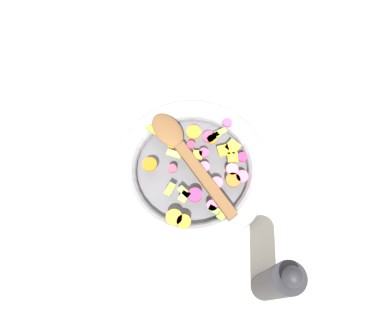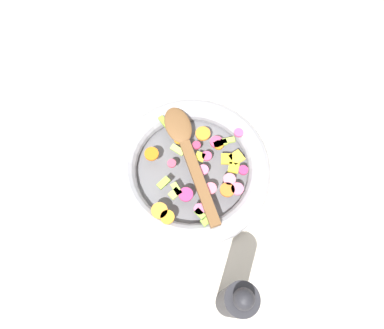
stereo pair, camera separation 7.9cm
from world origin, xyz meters
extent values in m
plane|color=beige|center=(0.00, 0.00, 0.00)|extent=(4.00, 4.00, 0.00)
cylinder|color=slate|center=(0.00, 0.00, 0.01)|extent=(0.29, 0.29, 0.01)
torus|color=#9E9EA5|center=(0.00, 0.00, 0.03)|extent=(0.34, 0.34, 0.05)
cylinder|color=orange|center=(0.02, -0.06, 0.05)|extent=(0.03, 0.03, 0.01)
cylinder|color=orange|center=(0.07, 0.11, 0.05)|extent=(0.04, 0.04, 0.01)
cylinder|color=orange|center=(0.08, -0.04, 0.05)|extent=(0.04, 0.04, 0.01)
cylinder|color=orange|center=(-0.03, -0.07, 0.05)|extent=(0.05, 0.05, 0.01)
cylinder|color=orange|center=(0.08, 0.09, 0.05)|extent=(0.03, 0.03, 0.01)
cylinder|color=orange|center=(0.02, -0.11, 0.05)|extent=(0.02, 0.02, 0.01)
cylinder|color=orange|center=(-0.06, -0.03, 0.05)|extent=(0.02, 0.02, 0.01)
cylinder|color=orange|center=(-0.06, 0.07, 0.05)|extent=(0.04, 0.04, 0.01)
cube|color=#A7D24D|center=(0.04, 0.05, 0.05)|extent=(0.02, 0.03, 0.01)
cube|color=#A4C23E|center=(-0.07, -0.04, 0.05)|extent=(0.03, 0.02, 0.01)
cube|color=#B8CE52|center=(0.01, -0.06, 0.05)|extent=(0.03, 0.03, 0.01)
cube|color=#8DB445|center=(0.00, 0.11, 0.05)|extent=(0.02, 0.03, 0.01)
cube|color=#90B63F|center=(0.06, 0.03, 0.05)|extent=(0.03, 0.03, 0.01)
cube|color=#82AF3E|center=(-0.01, 0.13, 0.05)|extent=(0.02, 0.02, 0.01)
cube|color=#B2C955|center=(0.05, 0.06, 0.05)|extent=(0.03, 0.03, 0.01)
cube|color=#ABCF5F|center=(0.03, -0.04, 0.05)|extent=(0.03, 0.03, 0.01)
cube|color=#A8C14B|center=(-0.08, -0.04, 0.05)|extent=(0.03, 0.01, 0.01)
cube|color=#86B434|center=(0.05, -0.11, 0.05)|extent=(0.02, 0.03, 0.01)
cylinder|color=#D8445E|center=(0.04, -0.01, 0.05)|extent=(0.03, 0.03, 0.01)
cylinder|color=#DE6496|center=(0.00, 0.10, 0.05)|extent=(0.03, 0.03, 0.01)
cylinder|color=#D43068|center=(-0.10, 0.03, 0.05)|extent=(0.02, 0.02, 0.01)
cylinder|color=pink|center=(-0.08, 0.07, 0.05)|extent=(0.04, 0.04, 0.01)
cylinder|color=#DA446E|center=(-0.06, -0.04, 0.05)|extent=(0.04, 0.04, 0.01)
cylinder|color=#D53170|center=(0.02, 0.06, 0.05)|extent=(0.04, 0.04, 0.01)
cylinder|color=pink|center=(-0.03, 0.06, 0.05)|extent=(0.04, 0.04, 0.01)
cylinder|color=#D04C84|center=(-0.11, -0.06, 0.05)|extent=(0.03, 0.03, 0.01)
cylinder|color=#DA365D|center=(-0.02, -0.04, 0.05)|extent=(0.02, 0.02, 0.01)
cylinder|color=#D84974|center=(-0.03, -0.01, 0.05)|extent=(0.03, 0.03, 0.01)
cylinder|color=pink|center=(-0.07, 0.05, 0.05)|extent=(0.03, 0.03, 0.01)
cylinder|color=pink|center=(-0.02, 0.02, 0.05)|extent=(0.03, 0.03, 0.01)
cube|color=yellow|center=(-0.02, -0.01, 0.05)|extent=(0.03, 0.03, 0.01)
cube|color=yellow|center=(-0.09, 0.02, 0.05)|extent=(0.03, 0.03, 0.01)
cube|color=yellow|center=(-0.10, 0.00, 0.05)|extent=(0.04, 0.04, 0.01)
cube|color=yellow|center=(-0.07, 0.00, 0.05)|extent=(0.03, 0.03, 0.01)
cube|color=brown|center=(-0.01, 0.05, 0.06)|extent=(0.06, 0.19, 0.01)
ellipsoid|color=brown|center=(0.02, -0.09, 0.06)|extent=(0.07, 0.10, 0.01)
cylinder|color=#232328|center=(-0.03, 0.28, 0.11)|extent=(0.05, 0.05, 0.21)
sphere|color=#232328|center=(-0.03, 0.28, 0.23)|extent=(0.03, 0.03, 0.03)
camera|label=1|loc=(0.12, 0.27, 0.79)|focal=35.00mm
camera|label=2|loc=(0.04, 0.29, 0.79)|focal=35.00mm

